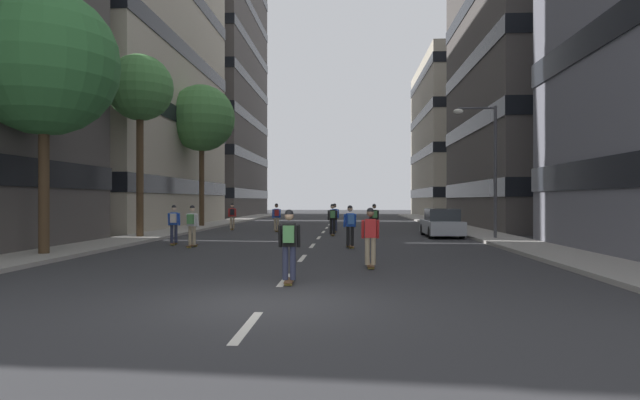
# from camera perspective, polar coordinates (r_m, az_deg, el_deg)

# --- Properties ---
(ground_plane) EXTENTS (142.98, 142.98, 0.00)m
(ground_plane) POSITION_cam_1_polar(r_m,az_deg,el_deg) (34.35, 0.43, -3.32)
(ground_plane) COLOR #333335
(sidewalk_left) EXTENTS (2.50, 65.53, 0.14)m
(sidewalk_left) POSITION_cam_1_polar(r_m,az_deg,el_deg) (38.78, -12.86, -2.84)
(sidewalk_left) COLOR #9E9991
(sidewalk_left) RESTS_ON ground_plane
(sidewalk_right) EXTENTS (2.50, 65.53, 0.14)m
(sidewalk_right) POSITION_cam_1_polar(r_m,az_deg,el_deg) (38.02, 14.43, -2.90)
(sidewalk_right) COLOR #9E9991
(sidewalk_right) RESTS_ON ground_plane
(lane_markings) EXTENTS (0.16, 57.20, 0.01)m
(lane_markings) POSITION_cam_1_polar(r_m,az_deg,el_deg) (36.02, 0.55, -3.16)
(lane_markings) COLOR silver
(lane_markings) RESTS_ON ground_plane
(building_left_mid) EXTENTS (17.66, 22.79, 29.66)m
(building_left_mid) POSITION_cam_1_polar(r_m,az_deg,el_deg) (46.50, -24.48, 16.15)
(building_left_mid) COLOR #B2A893
(building_left_mid) RESTS_ON ground_plane
(building_left_far) EXTENTS (17.66, 22.63, 31.69)m
(building_left_far) POSITION_cam_1_polar(r_m,az_deg,el_deg) (70.91, -14.19, 11.35)
(building_left_far) COLOR #4C4744
(building_left_far) RESTS_ON ground_plane
(building_right_mid) EXTENTS (17.66, 18.41, 22.75)m
(building_right_mid) POSITION_cam_1_polar(r_m,az_deg,el_deg) (44.29, 26.94, 12.36)
(building_right_mid) COLOR #4C4744
(building_right_mid) RESTS_ON ground_plane
(building_right_far) EXTENTS (17.66, 20.32, 18.70)m
(building_right_far) POSITION_cam_1_polar(r_m,az_deg,el_deg) (69.04, 17.87, 6.21)
(building_right_far) COLOR #B2A893
(building_right_far) RESTS_ON ground_plane
(parked_car_near) EXTENTS (1.82, 4.40, 1.52)m
(parked_car_near) POSITION_cam_1_polar(r_m,az_deg,el_deg) (29.89, 12.75, -2.48)
(parked_car_near) COLOR #B2B7BF
(parked_car_near) RESTS_ON ground_plane
(street_tree_near) EXTENTS (4.79, 4.79, 10.17)m
(street_tree_near) POSITION_cam_1_polar(r_m,az_deg,el_deg) (40.26, -12.41, 8.42)
(street_tree_near) COLOR #4C3823
(street_tree_near) RESTS_ON sidewalk_left
(street_tree_mid) EXTENTS (3.36, 3.36, 9.27)m
(street_tree_mid) POSITION_cam_1_polar(r_m,az_deg,el_deg) (29.47, -18.52, 11.04)
(street_tree_mid) COLOR #4C3823
(street_tree_mid) RESTS_ON sidewalk_left
(street_tree_far) EXTENTS (5.13, 5.13, 9.25)m
(street_tree_far) POSITION_cam_1_polar(r_m,az_deg,el_deg) (21.68, -27.19, 12.82)
(street_tree_far) COLOR #4C3823
(street_tree_far) RESTS_ON sidewalk_left
(streetlamp_right) EXTENTS (2.13, 0.30, 6.50)m
(streetlamp_right) POSITION_cam_1_polar(r_m,az_deg,el_deg) (27.90, 17.33, 4.40)
(streetlamp_right) COLOR #3F3F44
(streetlamp_right) RESTS_ON sidewalk_right
(skater_0) EXTENTS (0.55, 0.92, 1.78)m
(skater_0) POSITION_cam_1_polar(r_m,az_deg,el_deg) (23.34, -13.41, -2.42)
(skater_0) COLOR brown
(skater_0) RESTS_ON ground_plane
(skater_1) EXTENTS (0.54, 0.91, 1.78)m
(skater_1) POSITION_cam_1_polar(r_m,az_deg,el_deg) (12.91, -3.30, -4.40)
(skater_1) COLOR brown
(skater_1) RESTS_ON ground_plane
(skater_2) EXTENTS (0.56, 0.92, 1.78)m
(skater_2) POSITION_cam_1_polar(r_m,az_deg,el_deg) (22.46, 3.21, -2.51)
(skater_2) COLOR brown
(skater_2) RESTS_ON ground_plane
(skater_3) EXTENTS (0.56, 0.92, 1.78)m
(skater_3) POSITION_cam_1_polar(r_m,az_deg,el_deg) (36.32, -9.28, -1.54)
(skater_3) COLOR brown
(skater_3) RESTS_ON ground_plane
(skater_4) EXTENTS (0.53, 0.90, 1.78)m
(skater_4) POSITION_cam_1_polar(r_m,az_deg,el_deg) (15.95, 5.35, -3.66)
(skater_4) COLOR brown
(skater_4) RESTS_ON ground_plane
(skater_5) EXTENTS (0.53, 0.90, 1.78)m
(skater_5) POSITION_cam_1_polar(r_m,az_deg,el_deg) (33.28, 1.55, -1.74)
(skater_5) COLOR brown
(skater_5) RESTS_ON ground_plane
(skater_6) EXTENTS (0.56, 0.92, 1.78)m
(skater_6) POSITION_cam_1_polar(r_m,az_deg,el_deg) (24.77, -15.22, -2.28)
(skater_6) COLOR brown
(skater_6) RESTS_ON ground_plane
(skater_7) EXTENTS (0.55, 0.92, 1.78)m
(skater_7) POSITION_cam_1_polar(r_m,az_deg,el_deg) (30.44, 5.77, -1.84)
(skater_7) COLOR brown
(skater_7) RESTS_ON ground_plane
(skater_8) EXTENTS (0.55, 0.92, 1.78)m
(skater_8) POSITION_cam_1_polar(r_m,az_deg,el_deg) (30.04, 1.33, -1.87)
(skater_8) COLOR brown
(skater_8) RESTS_ON ground_plane
(skater_9) EXTENTS (0.56, 0.92, 1.78)m
(skater_9) POSITION_cam_1_polar(r_m,az_deg,el_deg) (33.83, -4.63, -1.66)
(skater_9) COLOR brown
(skater_9) RESTS_ON ground_plane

